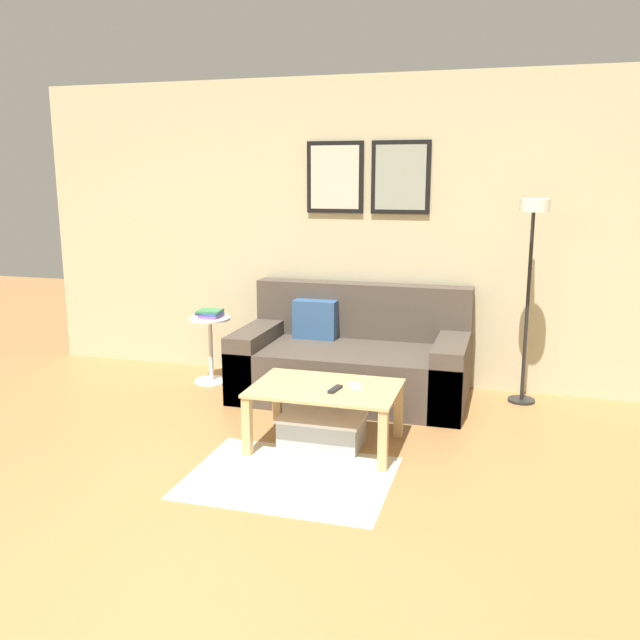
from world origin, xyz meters
The scene contains 10 objects.
wall_back centered at (0.00, 3.70, 1.28)m, with size 5.60×0.09×2.55m.
area_rug centered at (0.20, 1.61, 0.00)m, with size 1.19×0.92×0.01m, color beige.
couch centered at (0.20, 3.21, 0.29)m, with size 1.81×0.95×0.87m.
coffee_table centered at (0.27, 2.14, 0.34)m, with size 0.95×0.64×0.41m.
storage_bin centered at (0.25, 2.13, 0.10)m, with size 0.55×0.35×0.21m.
floor_lamp centered at (1.53, 3.25, 1.18)m, with size 0.21×0.48×1.59m.
side_table centered at (-1.05, 3.23, 0.34)m, with size 0.35×0.35×0.57m.
book_stack centered at (-1.05, 3.25, 0.60)m, with size 0.21×0.19×0.06m.
remote_control centered at (0.36, 2.08, 0.42)m, with size 0.04×0.15×0.02m, color #232328.
cell_phone centered at (0.46, 2.20, 0.41)m, with size 0.07×0.14×0.01m, color silver.
Camera 1 is at (1.40, -1.91, 1.75)m, focal length 38.00 mm.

